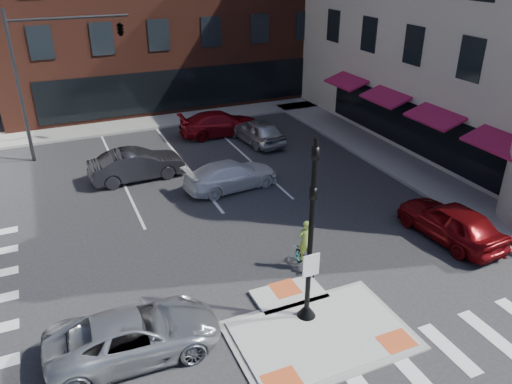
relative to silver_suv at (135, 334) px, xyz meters
name	(u,v)px	position (x,y,z in m)	size (l,w,h in m)	color
ground	(312,326)	(5.26, -1.04, -0.69)	(120.00, 120.00, 0.00)	#28282B
refuge_island	(316,330)	(5.26, -1.30, -0.64)	(5.40, 4.65, 0.13)	gray
sidewalk_e	(394,159)	(16.06, 8.96, -0.61)	(3.00, 24.00, 0.15)	gray
sidewalk_n	(194,116)	(8.26, 20.96, -0.61)	(26.00, 3.00, 0.15)	gray
building_far_left	(49,5)	(1.26, 50.96, 4.31)	(10.00, 12.00, 10.00)	slate
signal_pole	(310,256)	(5.26, -0.65, 1.67)	(0.60, 0.60, 5.98)	black
mast_arm_signal	(93,40)	(1.78, 16.96, 5.52)	(6.10, 2.24, 8.00)	black
silver_suv	(135,334)	(0.00, 0.00, 0.00)	(2.28, 4.96, 1.38)	#ADB1B5
red_sedan	(451,222)	(12.88, 1.32, 0.10)	(1.86, 4.63, 1.58)	maroon
white_pickup	(231,175)	(6.55, 9.31, -0.01)	(1.90, 4.68, 1.36)	white
bg_car_dark	(137,165)	(2.56, 12.21, 0.09)	(1.64, 4.71, 1.55)	#27272D
bg_car_silver	(257,131)	(10.26, 14.59, 0.06)	(1.76, 4.38, 1.49)	#B3B7BB
bg_car_red	(220,123)	(8.70, 16.84, 0.05)	(2.07, 5.09, 1.48)	maroon
cyclist	(305,254)	(6.49, 1.76, -0.01)	(0.65, 1.60, 2.03)	#3F3F44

